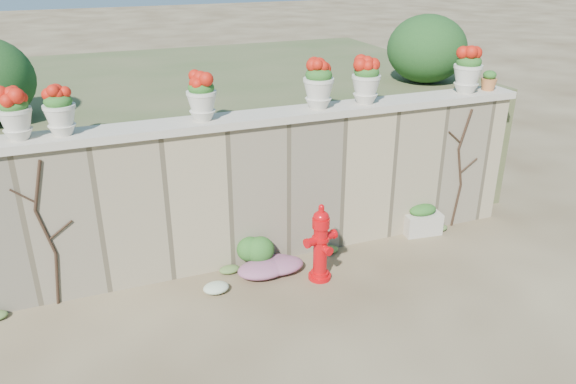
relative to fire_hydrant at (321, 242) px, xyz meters
name	(u,v)px	position (x,y,z in m)	size (l,w,h in m)	color
ground	(306,328)	(-0.59, -0.93, -0.55)	(80.00, 80.00, 0.00)	#4D3A26
stone_wall	(256,192)	(-0.59, 0.87, 0.45)	(8.00, 0.40, 2.00)	#9C8B68
wall_cap	(254,118)	(-0.59, 0.87, 1.50)	(8.10, 0.52, 0.10)	beige
raised_fill	(202,128)	(-0.59, 4.07, 0.45)	(9.00, 6.00, 2.00)	#384C23
back_shrub_right	(427,49)	(2.81, 2.07, 2.00)	(1.30, 1.30, 1.10)	#143814
vine_left	(47,233)	(-3.27, 0.65, 0.45)	(0.60, 0.04, 1.91)	black
vine_right	(460,167)	(2.63, 0.65, 0.45)	(0.60, 0.04, 1.91)	black
fire_hydrant	(321,242)	(0.00, 0.00, 0.00)	(0.47, 0.33, 1.08)	red
planter_box	(422,220)	(2.01, 0.62, -0.32)	(0.61, 0.40, 0.48)	beige
green_shrub	(257,248)	(-0.70, 0.54, -0.23)	(0.66, 0.60, 0.63)	#1E5119
magenta_clump	(268,266)	(-0.62, 0.36, -0.42)	(0.92, 0.62, 0.25)	#BE269D
white_flowers	(219,287)	(-1.35, 0.16, -0.46)	(0.45, 0.36, 0.16)	white
urn_pot_0	(15,115)	(-3.37, 0.87, 1.84)	(0.37, 0.37, 0.58)	beige
urn_pot_1	(60,111)	(-2.91, 0.87, 1.84)	(0.36, 0.36, 0.57)	beige
urn_pot_2	(202,97)	(-1.26, 0.87, 1.85)	(0.38, 0.38, 0.59)	beige
urn_pot_3	(319,84)	(0.32, 0.87, 1.87)	(0.41, 0.41, 0.65)	beige
urn_pot_4	(366,81)	(1.03, 0.87, 1.86)	(0.40, 0.40, 0.62)	beige
urn_pot_5	(468,71)	(2.72, 0.87, 1.88)	(0.42, 0.42, 0.66)	beige
terracotta_pot	(489,81)	(3.13, 0.87, 1.69)	(0.24, 0.24, 0.29)	#BA6C38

